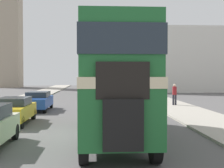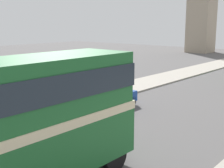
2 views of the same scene
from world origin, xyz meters
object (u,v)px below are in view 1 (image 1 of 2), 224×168
Objects in this scene: bus_distant at (109,74)px; car_parked_far at (38,101)px; pedestrian_walking at (174,93)px; double_decker_bus at (112,74)px; car_parked_mid at (14,110)px.

car_parked_far is at bearing -108.02° from bus_distant.
pedestrian_walking is at bearing -74.53° from bus_distant.
double_decker_bus is 11.37m from car_parked_far.
double_decker_bus is at bearing -115.54° from pedestrian_walking.
double_decker_bus is 2.29× the size of car_parked_far.
pedestrian_walking is at bearing 64.46° from double_decker_bus.
car_parked_far is at bearing -168.06° from pedestrian_walking.
double_decker_bus is 13.82m from pedestrian_walking.
bus_distant reaches higher than car_parked_mid.
bus_distant is 19.96m from car_parked_far.
bus_distant reaches higher than double_decker_bus.
bus_distant reaches higher than car_parked_far.
car_parked_far is (-4.83, 10.11, -1.93)m from double_decker_bus.
car_parked_far is 2.44× the size of pedestrian_walking.
pedestrian_walking is (10.75, 2.27, 0.38)m from car_parked_far.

